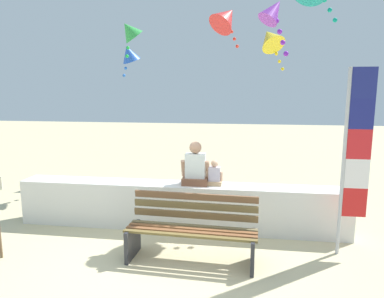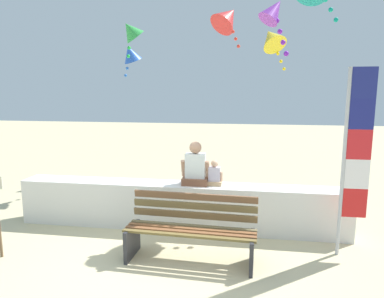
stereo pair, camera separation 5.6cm
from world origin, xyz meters
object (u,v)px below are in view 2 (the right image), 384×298
object	(u,v)px
person_child	(214,175)
kite_blue	(131,54)
kite_yellow	(272,38)
kite_red	(228,17)
kite_green	(131,31)
person_adult	(195,168)
park_bench	(191,230)
kite_purple	(274,11)
flag_banner	(353,152)

from	to	relation	value
person_child	kite_blue	bearing A→B (deg)	127.43
kite_yellow	kite_red	size ratio (longest dim) A/B	0.96
person_child	kite_blue	size ratio (longest dim) A/B	0.50
kite_green	person_child	bearing A→B (deg)	-46.85
person_adult	kite_yellow	distance (m)	4.38
park_bench	person_child	size ratio (longest dim) A/B	4.29
kite_yellow	kite_red	distance (m)	1.18
person_child	kite_yellow	world-z (taller)	kite_yellow
kite_blue	person_adult	bearing A→B (deg)	-56.29
person_child	kite_green	distance (m)	4.14
person_adult	kite_blue	xyz separation A→B (m)	(-2.16, 3.24, 2.19)
person_child	kite_purple	bearing A→B (deg)	27.54
person_adult	flag_banner	xyz separation A→B (m)	(2.27, -0.65, 0.44)
park_bench	kite_green	bearing A→B (deg)	119.57
park_bench	kite_blue	bearing A→B (deg)	117.51
kite_green	kite_red	world-z (taller)	kite_red
kite_yellow	kite_blue	size ratio (longest dim) A/B	1.34
person_child	flag_banner	xyz separation A→B (m)	(1.95, -0.65, 0.56)
flag_banner	kite_red	distance (m)	5.13
park_bench	person_adult	world-z (taller)	person_adult
kite_purple	kite_red	bearing A→B (deg)	107.81
kite_red	person_child	bearing A→B (deg)	-89.80
kite_green	kite_red	distance (m)	2.40
kite_yellow	person_child	bearing A→B (deg)	-107.64
flag_banner	kite_yellow	size ratio (longest dim) A/B	2.32
kite_green	park_bench	bearing A→B (deg)	-60.43
kite_blue	flag_banner	bearing A→B (deg)	-41.29
kite_red	kite_blue	world-z (taller)	kite_red
person_child	flag_banner	size ratio (longest dim) A/B	0.16
person_child	kite_purple	world-z (taller)	kite_purple
park_bench	kite_yellow	xyz separation A→B (m)	(1.27, 4.43, 3.14)
kite_green	kite_blue	distance (m)	1.10
park_bench	person_child	bearing A→B (deg)	79.17
kite_red	flag_banner	bearing A→B (deg)	-63.71
person_child	person_adult	bearing A→B (deg)	-179.93
person_adult	kite_green	bearing A→B (deg)	128.59
flag_banner	kite_purple	size ratio (longest dim) A/B	2.58
park_bench	kite_green	size ratio (longest dim) A/B	2.09
flag_banner	kite_green	xyz separation A→B (m)	(-4.09, 2.93, 2.16)
person_child	kite_yellow	xyz separation A→B (m)	(1.06, 3.32, 2.63)
kite_green	person_adult	bearing A→B (deg)	-51.41
park_bench	kite_purple	world-z (taller)	kite_purple
kite_yellow	kite_blue	xyz separation A→B (m)	(-3.53, -0.08, -0.32)
park_bench	kite_red	bearing A→B (deg)	87.40
person_child	kite_purple	xyz separation A→B (m)	(0.90, 0.47, 2.65)
park_bench	kite_red	distance (m)	5.74
person_child	kite_red	size ratio (longest dim) A/B	0.36
person_child	kite_red	world-z (taller)	kite_red
kite_yellow	kite_green	size ratio (longest dim) A/B	1.31
kite_green	kite_blue	size ratio (longest dim) A/B	1.02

